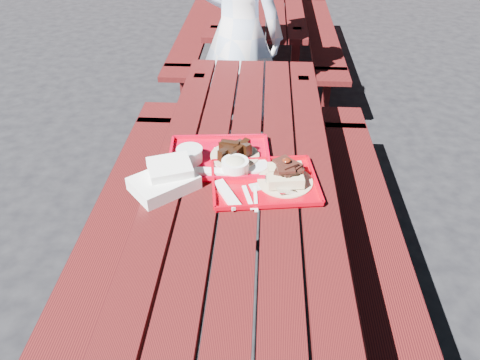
{
  "coord_description": "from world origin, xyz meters",
  "views": [
    {
      "loc": [
        0.08,
        -1.56,
        1.84
      ],
      "look_at": [
        0.0,
        -0.15,
        0.82
      ],
      "focal_mm": 35.0,
      "sensor_mm": 36.0,
      "label": 1
    }
  ],
  "objects_px": {
    "far_tray": "(218,157)",
    "picnic_table_far": "(258,14)",
    "picnic_table_near": "(242,208)",
    "person": "(239,34)",
    "near_tray": "(264,176)"
  },
  "relations": [
    {
      "from": "far_tray",
      "to": "person",
      "type": "relative_size",
      "value": 0.27
    },
    {
      "from": "picnic_table_near",
      "to": "near_tray",
      "type": "xyz_separation_m",
      "value": [
        0.09,
        -0.06,
        0.22
      ]
    },
    {
      "from": "near_tray",
      "to": "person",
      "type": "xyz_separation_m",
      "value": [
        -0.19,
        1.52,
        0.05
      ]
    },
    {
      "from": "picnic_table_far",
      "to": "person",
      "type": "relative_size",
      "value": 1.45
    },
    {
      "from": "picnic_table_far",
      "to": "near_tray",
      "type": "xyz_separation_m",
      "value": [
        0.09,
        -2.86,
        0.22
      ]
    },
    {
      "from": "picnic_table_far",
      "to": "person",
      "type": "height_order",
      "value": "person"
    },
    {
      "from": "near_tray",
      "to": "person",
      "type": "distance_m",
      "value": 1.53
    },
    {
      "from": "picnic_table_near",
      "to": "near_tray",
      "type": "distance_m",
      "value": 0.25
    },
    {
      "from": "near_tray",
      "to": "picnic_table_near",
      "type": "bearing_deg",
      "value": 145.26
    },
    {
      "from": "picnic_table_far",
      "to": "far_tray",
      "type": "height_order",
      "value": "far_tray"
    },
    {
      "from": "picnic_table_far",
      "to": "picnic_table_near",
      "type": "bearing_deg",
      "value": -90.0
    },
    {
      "from": "far_tray",
      "to": "picnic_table_far",
      "type": "bearing_deg",
      "value": 87.74
    },
    {
      "from": "person",
      "to": "far_tray",
      "type": "bearing_deg",
      "value": 110.47
    },
    {
      "from": "picnic_table_near",
      "to": "picnic_table_far",
      "type": "xyz_separation_m",
      "value": [
        0.0,
        2.8,
        0.0
      ]
    },
    {
      "from": "person",
      "to": "picnic_table_far",
      "type": "bearing_deg",
      "value": -73.46
    }
  ]
}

